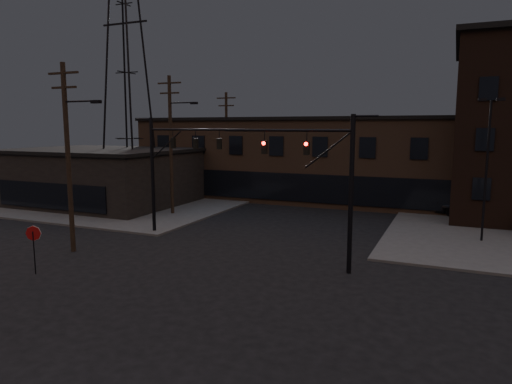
% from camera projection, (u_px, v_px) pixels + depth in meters
% --- Properties ---
extents(ground, '(140.00, 140.00, 0.00)m').
position_uv_depth(ground, '(193.00, 283.00, 21.71)').
color(ground, black).
rests_on(ground, ground).
extents(sidewalk_nw, '(30.00, 30.00, 0.15)m').
position_uv_depth(sidewalk_nw, '(126.00, 193.00, 50.37)').
color(sidewalk_nw, '#474744').
rests_on(sidewalk_nw, ground).
extents(building_row, '(40.00, 12.00, 8.00)m').
position_uv_depth(building_row, '(336.00, 160.00, 46.55)').
color(building_row, brown).
rests_on(building_row, ground).
extents(building_left, '(16.00, 12.00, 5.00)m').
position_uv_depth(building_left, '(100.00, 178.00, 43.79)').
color(building_left, black).
rests_on(building_left, ground).
extents(traffic_signal_near, '(7.12, 0.24, 8.00)m').
position_uv_depth(traffic_signal_near, '(329.00, 176.00, 22.97)').
color(traffic_signal_near, black).
rests_on(traffic_signal_near, ground).
extents(traffic_signal_far, '(7.12, 0.24, 8.00)m').
position_uv_depth(traffic_signal_far, '(168.00, 162.00, 30.92)').
color(traffic_signal_far, black).
rests_on(traffic_signal_far, ground).
extents(stop_sign, '(0.72, 0.33, 2.48)m').
position_uv_depth(stop_sign, '(33.00, 238.00, 22.81)').
color(stop_sign, black).
rests_on(stop_sign, ground).
extents(utility_pole_near, '(3.70, 0.28, 11.00)m').
position_uv_depth(utility_pole_near, '(69.00, 153.00, 26.42)').
color(utility_pole_near, black).
rests_on(utility_pole_near, ground).
extents(utility_pole_mid, '(3.70, 0.28, 11.50)m').
position_uv_depth(utility_pole_mid, '(171.00, 142.00, 37.67)').
color(utility_pole_mid, black).
rests_on(utility_pole_mid, ground).
extents(utility_pole_far, '(2.20, 0.28, 11.00)m').
position_uv_depth(utility_pole_far, '(226.00, 142.00, 49.03)').
color(utility_pole_far, black).
rests_on(utility_pole_far, ground).
extents(transmission_tower, '(7.00, 7.00, 25.00)m').
position_uv_depth(transmission_tower, '(127.00, 72.00, 43.39)').
color(transmission_tower, black).
rests_on(transmission_tower, ground).
extents(lot_light_a, '(1.50, 0.28, 9.14)m').
position_uv_depth(lot_light_a, '(487.00, 157.00, 28.49)').
color(lot_light_a, black).
rests_on(lot_light_a, ground).
extents(parked_car_lot_a, '(5.11, 2.82, 1.64)m').
position_uv_depth(parked_car_lot_a, '(433.00, 203.00, 38.54)').
color(parked_car_lot_a, black).
rests_on(parked_car_lot_a, sidewalk_ne).
extents(car_crossing, '(1.89, 5.10, 1.67)m').
position_uv_depth(car_crossing, '(359.00, 196.00, 43.58)').
color(car_crossing, black).
rests_on(car_crossing, ground).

